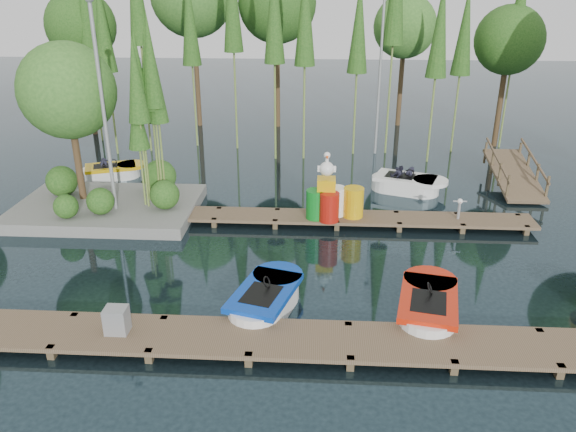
# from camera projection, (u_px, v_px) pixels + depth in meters

# --- Properties ---
(ground_plane) EXTENTS (90.00, 90.00, 0.00)m
(ground_plane) POSITION_uv_depth(u_px,v_px,m) (270.00, 256.00, 16.67)
(ground_plane) COLOR #1C2D35
(near_dock) EXTENTS (18.00, 1.50, 0.50)m
(near_dock) POSITION_uv_depth(u_px,v_px,m) (252.00, 339.00, 12.44)
(near_dock) COLOR brown
(near_dock) RESTS_ON ground
(far_dock) EXTENTS (15.00, 1.20, 0.50)m
(far_dock) POSITION_uv_depth(u_px,v_px,m) (306.00, 217.00, 18.82)
(far_dock) COLOR brown
(far_dock) RESTS_ON ground
(island) EXTENTS (6.20, 4.20, 6.75)m
(island) POSITION_uv_depth(u_px,v_px,m) (91.00, 122.00, 18.80)
(island) COLOR slate
(island) RESTS_ON ground
(tree_screen) EXTENTS (34.42, 18.53, 10.31)m
(tree_screen) POSITION_uv_depth(u_px,v_px,m) (243.00, 17.00, 24.15)
(tree_screen) COLOR #48341F
(tree_screen) RESTS_ON ground
(lamp_island) EXTENTS (0.30, 0.30, 7.25)m
(lamp_island) POSITION_uv_depth(u_px,v_px,m) (101.00, 94.00, 17.61)
(lamp_island) COLOR gray
(lamp_island) RESTS_ON ground
(lamp_rear) EXTENTS (0.30, 0.30, 7.25)m
(lamp_rear) POSITION_uv_depth(u_px,v_px,m) (381.00, 61.00, 24.91)
(lamp_rear) COLOR gray
(lamp_rear) RESTS_ON ground
(ramp) EXTENTS (1.50, 3.94, 1.49)m
(ramp) POSITION_uv_depth(u_px,v_px,m) (514.00, 174.00, 21.93)
(ramp) COLOR brown
(ramp) RESTS_ON ground
(boat_blue) EXTENTS (2.02, 3.10, 0.96)m
(boat_blue) POSITION_uv_depth(u_px,v_px,m) (266.00, 300.00, 13.86)
(boat_blue) COLOR white
(boat_blue) RESTS_ON ground
(boat_red) EXTENTS (1.88, 3.14, 0.99)m
(boat_red) POSITION_uv_depth(u_px,v_px,m) (428.00, 307.00, 13.54)
(boat_red) COLOR white
(boat_red) RESTS_ON ground
(boat_yellow_far) EXTENTS (2.81, 1.98, 1.28)m
(boat_yellow_far) POSITION_uv_depth(u_px,v_px,m) (112.00, 172.00, 23.16)
(boat_yellow_far) COLOR white
(boat_yellow_far) RESTS_ON ground
(boat_white_far) EXTENTS (3.19, 2.23, 1.38)m
(boat_white_far) POSITION_uv_depth(u_px,v_px,m) (406.00, 184.00, 21.65)
(boat_white_far) COLOR white
(boat_white_far) RESTS_ON ground
(utility_cabinet) EXTENTS (0.50, 0.42, 0.61)m
(utility_cabinet) POSITION_uv_depth(u_px,v_px,m) (117.00, 320.00, 12.46)
(utility_cabinet) COLOR gray
(utility_cabinet) RESTS_ON near_dock
(yellow_barrel) EXTENTS (0.67, 0.67, 1.00)m
(yellow_barrel) POSITION_uv_depth(u_px,v_px,m) (353.00, 202.00, 18.52)
(yellow_barrel) COLOR #D9A50B
(yellow_barrel) RESTS_ON far_dock
(drum_cluster) EXTENTS (1.30, 1.19, 2.24)m
(drum_cluster) POSITION_uv_depth(u_px,v_px,m) (327.00, 199.00, 18.36)
(drum_cluster) COLOR #0D761D
(drum_cluster) RESTS_ON far_dock
(seagull_post) EXTENTS (0.44, 0.24, 0.71)m
(seagull_post) POSITION_uv_depth(u_px,v_px,m) (460.00, 205.00, 18.34)
(seagull_post) COLOR gray
(seagull_post) RESTS_ON far_dock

